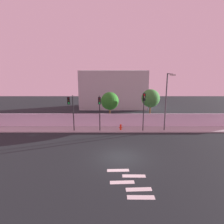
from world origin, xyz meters
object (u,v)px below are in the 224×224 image
roadside_tree_midleft (150,98)px  roadside_tree_leftmost (109,101)px  street_lamp_curbside (166,98)px  traffic_light_left (99,106)px  traffic_light_right (143,104)px  traffic_light_center (70,106)px  fire_hydrant (120,127)px

roadside_tree_midleft → roadside_tree_leftmost: bearing=180.0°
street_lamp_curbside → roadside_tree_midleft: 3.57m
street_lamp_curbside → roadside_tree_midleft: bearing=113.3°
traffic_light_left → traffic_light_right: (5.54, 0.14, 0.27)m
traffic_light_left → street_lamp_curbside: street_lamp_curbside is taller
traffic_light_center → roadside_tree_midleft: 11.31m
traffic_light_left → roadside_tree_midleft: (7.07, 3.75, 0.40)m
fire_hydrant → roadside_tree_leftmost: size_ratio=0.16×
traffic_light_right → traffic_light_left: bearing=-178.6°
street_lamp_curbside → roadside_tree_midleft: street_lamp_curbside is taller
roadside_tree_leftmost → street_lamp_curbside: bearing=-24.1°
traffic_light_center → street_lamp_curbside: size_ratio=0.63×
traffic_light_center → traffic_light_right: traffic_light_right is taller
traffic_light_right → roadside_tree_midleft: 3.93m
traffic_light_left → traffic_light_right: size_ratio=0.92×
traffic_light_right → traffic_light_center: bearing=-178.0°
traffic_light_center → fire_hydrant: size_ratio=6.09×
traffic_light_left → roadside_tree_leftmost: 3.95m
traffic_light_right → roadside_tree_leftmost: traffic_light_right is taller
roadside_tree_leftmost → roadside_tree_midleft: 5.85m
traffic_light_center → roadside_tree_midleft: bearing=20.4°
traffic_light_center → roadside_tree_leftmost: size_ratio=0.97×
traffic_light_center → roadside_tree_midleft: (10.60, 3.93, 0.34)m
traffic_light_left → fire_hydrant: size_ratio=6.02×
traffic_light_left → street_lamp_curbside: size_ratio=0.62×
traffic_light_left → fire_hydrant: (2.70, 0.85, -2.95)m
street_lamp_curbside → roadside_tree_leftmost: (-7.23, 3.24, -0.99)m
street_lamp_curbside → fire_hydrant: street_lamp_curbside is taller
fire_hydrant → roadside_tree_leftmost: roadside_tree_leftmost is taller
traffic_light_right → fire_hydrant: (-2.84, 0.72, -3.21)m
traffic_light_right → street_lamp_curbside: 3.03m
traffic_light_center → roadside_tree_midleft: roadside_tree_midleft is taller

